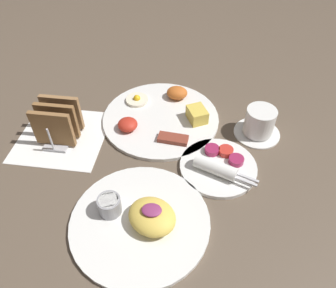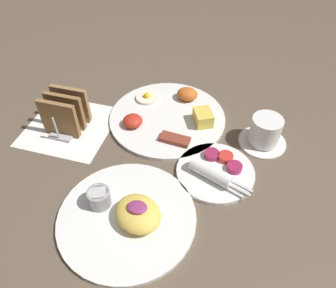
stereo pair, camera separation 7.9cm
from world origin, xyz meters
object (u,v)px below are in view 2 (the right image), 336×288
plate_breakfast (169,116)px  plate_condiments (216,171)px  toast_rack (66,112)px  coffee_cup (265,132)px  plate_foreground (128,215)px

plate_breakfast → plate_condiments: (0.16, -0.16, 0.00)m
toast_rack → coffee_cup: bearing=9.1°
toast_rack → coffee_cup: (0.50, 0.08, -0.02)m
plate_breakfast → toast_rack: bearing=-156.9°
toast_rack → coffee_cup: toast_rack is taller
plate_condiments → toast_rack: bearing=172.2°
plate_breakfast → plate_foreground: (0.00, -0.33, 0.00)m
plate_condiments → coffee_cup: coffee_cup is taller
coffee_cup → toast_rack: bearing=-170.9°
plate_condiments → toast_rack: (-0.41, 0.06, 0.04)m
plate_breakfast → plate_foreground: bearing=-89.2°
plate_breakfast → coffee_cup: coffee_cup is taller
plate_breakfast → toast_rack: 0.27m
plate_condiments → coffee_cup: (0.10, 0.14, 0.03)m
plate_condiments → toast_rack: toast_rack is taller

